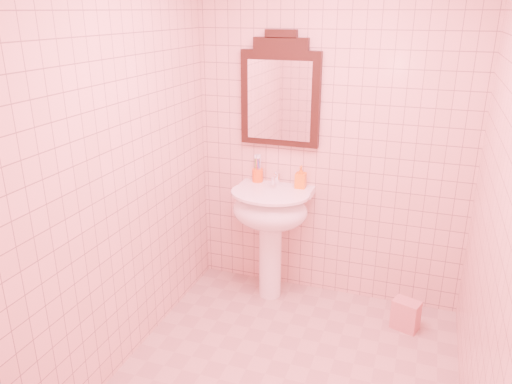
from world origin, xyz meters
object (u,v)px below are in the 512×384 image
at_px(mirror, 280,94).
at_px(soap_dispenser, 301,177).
at_px(towel, 406,315).
at_px(pedestal_sink, 270,217).
at_px(toothbrush_cup, 258,175).

height_order(mirror, soap_dispenser, mirror).
height_order(mirror, towel, mirror).
xyz_separation_m(mirror, soap_dispenser, (0.18, -0.05, -0.59)).
distance_m(soap_dispenser, towel, 1.22).
distance_m(mirror, towel, 1.79).
xyz_separation_m(pedestal_sink, soap_dispenser, (0.18, 0.15, 0.29)).
relative_size(soap_dispenser, towel, 0.78).
bearing_deg(toothbrush_cup, mirror, 7.46).
bearing_deg(pedestal_sink, mirror, 90.00).
bearing_deg(mirror, towel, -16.41).
height_order(pedestal_sink, mirror, mirror).
height_order(pedestal_sink, soap_dispenser, soap_dispenser).
height_order(toothbrush_cup, towel, toothbrush_cup).
bearing_deg(soap_dispenser, pedestal_sink, -141.53).
relative_size(pedestal_sink, mirror, 1.06).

